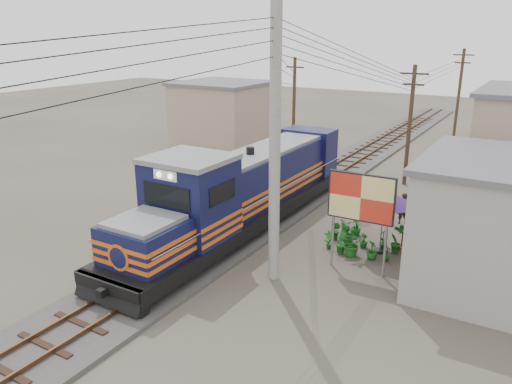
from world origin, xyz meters
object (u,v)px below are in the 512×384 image
Objects in this scene: locomotive at (243,192)px; billboard at (361,200)px; market_umbrella at (384,197)px; vendor at (403,208)px.

locomotive is 6.23m from billboard.
billboard is 2.20m from market_umbrella.
market_umbrella is at bearing 55.47° from vendor.
billboard is at bearing -12.96° from locomotive.
billboard reaches higher than vendor.
locomotive is at bearing 165.63° from billboard.
locomotive is 4.33× the size of billboard.
billboard is (5.98, -1.38, 1.07)m from locomotive.
billboard reaches higher than market_umbrella.
billboard is at bearing 52.52° from vendor.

